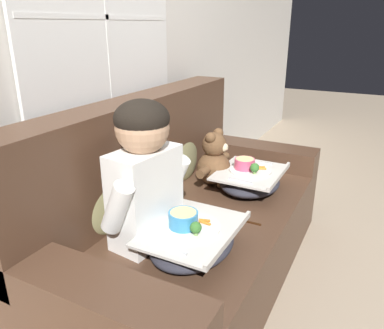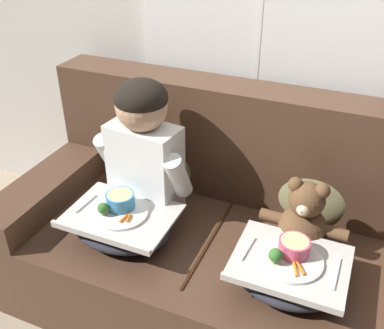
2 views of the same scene
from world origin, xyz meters
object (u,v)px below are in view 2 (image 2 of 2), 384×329
object	(u,v)px
throw_pillow_behind_child	(167,156)
teddy_bear	(303,221)
couch	(220,238)
child_figure	(144,143)
lap_tray_child	(122,223)
lap_tray_teddy	(289,271)
throw_pillow_behind_teddy	(314,188)

from	to	relation	value
throw_pillow_behind_child	teddy_bear	bearing A→B (deg)	-17.39
teddy_bear	couch	bearing A→B (deg)	176.45
child_figure	lap_tray_child	xyz separation A→B (m)	(-0.00, -0.24, -0.29)
throw_pillow_behind_child	lap_tray_teddy	distance (m)	0.89
throw_pillow_behind_child	lap_tray_teddy	bearing A→B (deg)	-31.99
throw_pillow_behind_child	child_figure	xyz separation A→B (m)	(-0.00, -0.23, 0.19)
lap_tray_child	lap_tray_teddy	world-z (taller)	lap_tray_child
couch	lap_tray_teddy	xyz separation A→B (m)	(0.37, -0.26, 0.16)
couch	throw_pillow_behind_child	distance (m)	0.50
throw_pillow_behind_teddy	lap_tray_teddy	distance (m)	0.48
couch	teddy_bear	world-z (taller)	couch
child_figure	lap_tray_teddy	distance (m)	0.84
lap_tray_teddy	child_figure	bearing A→B (deg)	162.46
child_figure	lap_tray_child	size ratio (longest dim) A/B	1.40
throw_pillow_behind_child	lap_tray_child	xyz separation A→B (m)	(-0.00, -0.47, -0.10)
teddy_bear	lap_tray_child	size ratio (longest dim) A/B	0.79
throw_pillow_behind_child	lap_tray_child	world-z (taller)	throw_pillow_behind_child
throw_pillow_behind_child	lap_tray_child	size ratio (longest dim) A/B	0.79
teddy_bear	throw_pillow_behind_child	bearing A→B (deg)	162.61
throw_pillow_behind_teddy	teddy_bear	world-z (taller)	throw_pillow_behind_teddy
teddy_bear	throw_pillow_behind_teddy	bearing A→B (deg)	89.97
throw_pillow_behind_teddy	lap_tray_child	world-z (taller)	throw_pillow_behind_teddy
child_figure	throw_pillow_behind_child	bearing A→B (deg)	89.96
child_figure	teddy_bear	world-z (taller)	child_figure
throw_pillow_behind_teddy	couch	bearing A→B (deg)	-150.57
couch	throw_pillow_behind_teddy	bearing A→B (deg)	29.43
throw_pillow_behind_child	teddy_bear	xyz separation A→B (m)	(0.75, -0.23, -0.02)
teddy_bear	lap_tray_child	bearing A→B (deg)	-162.76
throw_pillow_behind_child	lap_tray_teddy	world-z (taller)	throw_pillow_behind_child
couch	lap_tray_child	distance (m)	0.48
couch	throw_pillow_behind_child	xyz separation A→B (m)	(-0.37, 0.21, 0.26)
lap_tray_child	lap_tray_teddy	bearing A→B (deg)	-0.01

